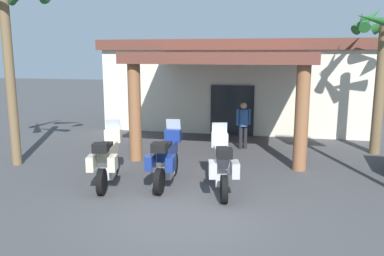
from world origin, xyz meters
name	(u,v)px	position (x,y,z in m)	size (l,w,h in m)	color
ground_plane	(181,213)	(0.00, 0.00, 0.00)	(80.00, 80.00, 0.00)	#424244
motel_building	(240,82)	(-0.02, 11.41, 2.05)	(12.02, 11.52, 3.98)	silver
motorcycle_cream	(108,159)	(-2.34, 1.38, 0.70)	(0.94, 2.19, 1.61)	black
motorcycle_blue	(166,159)	(-0.85, 1.74, 0.70)	(0.72, 2.21, 1.61)	black
motorcycle_silver	(222,165)	(0.64, 1.52, 0.70)	(0.95, 2.18, 1.61)	black
pedestrian	(243,122)	(0.70, 6.19, 0.97)	(0.48, 0.32, 1.68)	black
palm_tree_near_portico	(383,44)	(5.18, 6.52, 3.71)	(2.12, 2.22, 5.06)	brown
palm_tree_roadside	(4,9)	(-5.94, 2.52, 4.67)	(2.55, 2.62, 6.14)	brown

